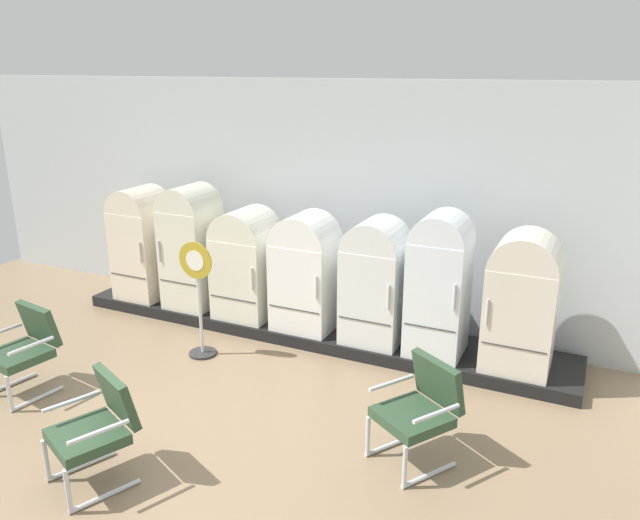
# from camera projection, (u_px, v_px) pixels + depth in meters

# --- Properties ---
(ground) EXTENTS (12.00, 10.00, 0.05)m
(ground) POSITION_uv_depth(u_px,v_px,m) (153.00, 473.00, 5.10)
(ground) COLOR #897054
(back_wall) EXTENTS (11.76, 0.12, 3.08)m
(back_wall) POSITION_uv_depth(u_px,v_px,m) (332.00, 203.00, 7.77)
(back_wall) COLOR #B9BFC2
(back_wall) RESTS_ON ground
(display_plinth) EXTENTS (6.38, 0.95, 0.15)m
(display_plinth) POSITION_uv_depth(u_px,v_px,m) (311.00, 328.00, 7.67)
(display_plinth) COLOR black
(display_plinth) RESTS_ON ground
(refrigerator_0) EXTENTS (0.64, 0.67, 1.53)m
(refrigerator_0) POSITION_uv_depth(u_px,v_px,m) (142.00, 239.00, 8.33)
(refrigerator_0) COLOR beige
(refrigerator_0) RESTS_ON display_plinth
(refrigerator_1) EXTENTS (0.62, 0.68, 1.63)m
(refrigerator_1) POSITION_uv_depth(u_px,v_px,m) (191.00, 243.00, 7.98)
(refrigerator_1) COLOR silver
(refrigerator_1) RESTS_ON display_plinth
(refrigerator_2) EXTENTS (0.71, 0.72, 1.39)m
(refrigerator_2) POSITION_uv_depth(u_px,v_px,m) (246.00, 261.00, 7.70)
(refrigerator_2) COLOR silver
(refrigerator_2) RESTS_ON display_plinth
(refrigerator_3) EXTENTS (0.72, 0.65, 1.43)m
(refrigerator_3) POSITION_uv_depth(u_px,v_px,m) (306.00, 269.00, 7.32)
(refrigerator_3) COLOR white
(refrigerator_3) RESTS_ON display_plinth
(refrigerator_4) EXTENTS (0.67, 0.66, 1.46)m
(refrigerator_4) POSITION_uv_depth(u_px,v_px,m) (375.00, 278.00, 6.96)
(refrigerator_4) COLOR silver
(refrigerator_4) RESTS_ON display_plinth
(refrigerator_5) EXTENTS (0.61, 0.64, 1.61)m
(refrigerator_5) POSITION_uv_depth(u_px,v_px,m) (439.00, 280.00, 6.62)
(refrigerator_5) COLOR white
(refrigerator_5) RESTS_ON display_plinth
(refrigerator_6) EXTENTS (0.70, 0.69, 1.48)m
(refrigerator_6) POSITION_uv_depth(u_px,v_px,m) (522.00, 298.00, 6.32)
(refrigerator_6) COLOR silver
(refrigerator_6) RESTS_ON display_plinth
(armchair_left) EXTENTS (0.68, 0.71, 0.90)m
(armchair_left) POSITION_uv_depth(u_px,v_px,m) (25.00, 346.00, 6.21)
(armchair_left) COLOR silver
(armchair_left) RESTS_ON ground
(armchair_right) EXTENTS (0.80, 0.82, 0.90)m
(armchair_right) POSITION_uv_depth(u_px,v_px,m) (420.00, 407.00, 5.10)
(armchair_right) COLOR silver
(armchair_right) RESTS_ON ground
(armchair_center) EXTENTS (0.76, 0.79, 0.90)m
(armchair_center) POSITION_uv_depth(u_px,v_px,m) (97.00, 425.00, 4.85)
(armchair_center) COLOR silver
(armchair_center) RESTS_ON ground
(sign_stand) EXTENTS (0.43, 0.32, 1.38)m
(sign_stand) POSITION_uv_depth(u_px,v_px,m) (199.00, 303.00, 6.93)
(sign_stand) COLOR #2D2D30
(sign_stand) RESTS_ON ground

